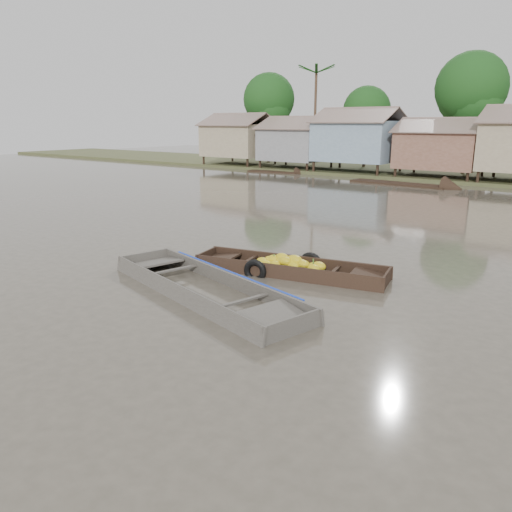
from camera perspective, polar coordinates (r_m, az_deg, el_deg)
The scene contains 3 objects.
ground at distance 12.68m, azimuth -4.40°, elevation -4.42°, with size 120.00×120.00×0.00m, color #494338.
banana_boat at distance 14.38m, azimuth 3.59°, elevation -1.36°, with size 5.76×2.52×0.77m.
viewer_boat at distance 12.75m, azimuth -5.83°, elevation -4.12°, with size 6.98×3.39×0.54m.
Camera 1 is at (7.94, -8.94, 4.22)m, focal length 35.00 mm.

